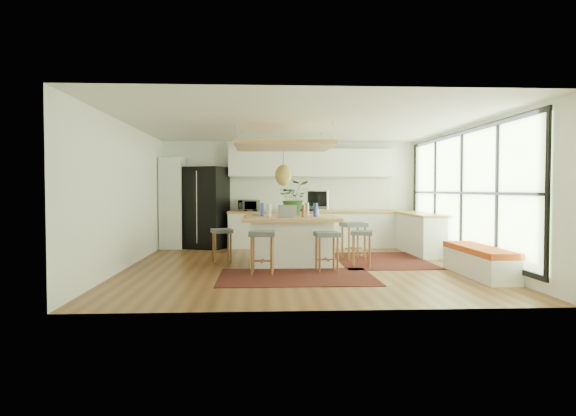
{
  "coord_description": "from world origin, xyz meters",
  "views": [
    {
      "loc": [
        -0.74,
        -9.53,
        1.46
      ],
      "look_at": [
        -0.2,
        0.5,
        1.1
      ],
      "focal_mm": 31.56,
      "sensor_mm": 36.0,
      "label": 1
    }
  ],
  "objects": [
    {
      "name": "right_counter_base",
      "position": [
        2.93,
        2.0,
        0.44
      ],
      "size": [
        0.6,
        2.5,
        0.88
      ],
      "primitive_type": "cube",
      "color": "white",
      "rests_on": "floor"
    },
    {
      "name": "stool_right_front",
      "position": [
        1.19,
        0.02,
        0.35
      ],
      "size": [
        0.48,
        0.48,
        0.68
      ],
      "primitive_type": null,
      "rotation": [
        0.0,
        0.0,
        1.34
      ],
      "color": "#484B4F",
      "rests_on": "floor"
    },
    {
      "name": "stool_near_left",
      "position": [
        -0.72,
        -0.83,
        0.35
      ],
      "size": [
        0.47,
        0.47,
        0.75
      ],
      "primitive_type": null,
      "rotation": [
        0.0,
        0.0,
        -0.07
      ],
      "color": "#484B4F",
      "rests_on": "floor"
    },
    {
      "name": "ceiling",
      "position": [
        0.0,
        0.0,
        2.7
      ],
      "size": [
        7.0,
        7.0,
        0.0
      ],
      "primitive_type": "plane",
      "rotation": [
        3.14,
        0.0,
        0.0
      ],
      "color": "white",
      "rests_on": "ground"
    },
    {
      "name": "island_bottle_5",
      "position": [
        0.34,
        0.4,
        1.03
      ],
      "size": [
        0.07,
        0.07,
        0.19
      ],
      "primitive_type": "cylinder",
      "color": "#2D36B6",
      "rests_on": "island"
    },
    {
      "name": "ceiling_panel",
      "position": [
        -0.3,
        0.4,
        2.05
      ],
      "size": [
        1.86,
        1.86,
        0.8
      ],
      "primitive_type": null,
      "color": "#AD753D",
      "rests_on": "ceiling"
    },
    {
      "name": "island_bowl",
      "position": [
        -0.81,
        0.84,
        0.96
      ],
      "size": [
        0.32,
        0.32,
        0.06
      ],
      "primitive_type": "imported",
      "rotation": [
        0.0,
        0.0,
        -0.38
      ],
      "color": "beige",
      "rests_on": "island"
    },
    {
      "name": "upper_cabinets",
      "position": [
        0.55,
        3.32,
        2.15
      ],
      "size": [
        4.2,
        0.34,
        0.7
      ],
      "primitive_type": "cube",
      "color": "white",
      "rests_on": "wall_back"
    },
    {
      "name": "microwave",
      "position": [
        -1.04,
        3.18,
        1.1
      ],
      "size": [
        0.53,
        0.32,
        0.35
      ],
      "primitive_type": "imported",
      "rotation": [
        0.0,
        0.0,
        -0.07
      ],
      "color": "#A5A5AA",
      "rests_on": "back_counter_top"
    },
    {
      "name": "island_bottle_3",
      "position": [
        0.19,
        0.55,
        1.03
      ],
      "size": [
        0.07,
        0.07,
        0.19
      ],
      "primitive_type": "cylinder",
      "color": "beige",
      "rests_on": "island"
    },
    {
      "name": "island_bottle_0",
      "position": [
        -0.71,
        0.6,
        1.03
      ],
      "size": [
        0.07,
        0.07,
        0.19
      ],
      "primitive_type": "cylinder",
      "color": "#2D36B6",
      "rests_on": "island"
    },
    {
      "name": "pantry",
      "position": [
        -2.95,
        3.18,
        1.12
      ],
      "size": [
        0.55,
        0.6,
        2.25
      ],
      "primitive_type": "cube",
      "color": "white",
      "rests_on": "floor"
    },
    {
      "name": "rug_right",
      "position": [
        1.75,
        0.75,
        0.01
      ],
      "size": [
        1.8,
        2.6,
        0.01
      ],
      "primitive_type": "cube",
      "color": "black",
      "rests_on": "floor"
    },
    {
      "name": "right_counter_top",
      "position": [
        2.93,
        2.0,
        0.9
      ],
      "size": [
        0.64,
        2.54,
        0.05
      ],
      "primitive_type": "cube",
      "color": "#AD753D",
      "rests_on": "right_counter_base"
    },
    {
      "name": "floor",
      "position": [
        0.0,
        0.0,
        0.0
      ],
      "size": [
        7.0,
        7.0,
        0.0
      ],
      "primitive_type": "plane",
      "color": "brown",
      "rests_on": "ground"
    },
    {
      "name": "window_wall",
      "position": [
        3.22,
        0.0,
        1.4
      ],
      "size": [
        0.1,
        6.2,
        2.6
      ],
      "primitive_type": null,
      "color": "black",
      "rests_on": "wall_right"
    },
    {
      "name": "backsplash",
      "position": [
        0.55,
        3.48,
        1.35
      ],
      "size": [
        4.2,
        0.02,
        0.8
      ],
      "primitive_type": "cube",
      "color": "white",
      "rests_on": "wall_back"
    },
    {
      "name": "wall_left",
      "position": [
        -3.25,
        0.0,
        1.35
      ],
      "size": [
        0.0,
        7.0,
        7.0
      ],
      "primitive_type": "plane",
      "rotation": [
        1.57,
        0.0,
        1.57
      ],
      "color": "white",
      "rests_on": "ground"
    },
    {
      "name": "fridge",
      "position": [
        -2.13,
        3.19,
        0.93
      ],
      "size": [
        1.23,
        1.11,
        2.03
      ],
      "primitive_type": null,
      "rotation": [
        0.0,
        0.0,
        -0.38
      ],
      "color": "black",
      "rests_on": "floor"
    },
    {
      "name": "wall_right",
      "position": [
        3.25,
        0.0,
        1.35
      ],
      "size": [
        0.0,
        7.0,
        7.0
      ],
      "primitive_type": "plane",
      "rotation": [
        1.57,
        0.0,
        -1.57
      ],
      "color": "white",
      "rests_on": "ground"
    },
    {
      "name": "island_bottle_2",
      "position": [
        0.09,
        0.2,
        1.03
      ],
      "size": [
        0.07,
        0.07,
        0.19
      ],
      "primitive_type": "cylinder",
      "color": "#984132",
      "rests_on": "island"
    },
    {
      "name": "stool_near_right",
      "position": [
        0.43,
        -0.61,
        0.35
      ],
      "size": [
        0.45,
        0.45,
        0.71
      ],
      "primitive_type": null,
      "rotation": [
        0.0,
        0.0,
        0.07
      ],
      "color": "#484B4F",
      "rests_on": "floor"
    },
    {
      "name": "range",
      "position": [
        0.3,
        3.18,
        0.5
      ],
      "size": [
        0.76,
        0.62,
        1.0
      ],
      "primitive_type": null,
      "color": "#A5A5AA",
      "rests_on": "floor"
    },
    {
      "name": "wall_front",
      "position": [
        0.0,
        -3.5,
        1.35
      ],
      "size": [
        6.5,
        0.0,
        6.5
      ],
      "primitive_type": "plane",
      "rotation": [
        -1.57,
        0.0,
        0.0
      ],
      "color": "white",
      "rests_on": "ground"
    },
    {
      "name": "back_counter_base",
      "position": [
        0.55,
        3.18,
        0.44
      ],
      "size": [
        4.2,
        0.6,
        0.88
      ],
      "primitive_type": "cube",
      "color": "white",
      "rests_on": "floor"
    },
    {
      "name": "wall_back",
      "position": [
        0.0,
        3.5,
        1.35
      ],
      "size": [
        6.5,
        0.0,
        6.5
      ],
      "primitive_type": "plane",
      "rotation": [
        1.57,
        0.0,
        0.0
      ],
      "color": "white",
      "rests_on": "ground"
    },
    {
      "name": "rug_near",
      "position": [
        -0.15,
        -1.14,
        0.01
      ],
      "size": [
        2.6,
        1.8,
        0.01
      ],
      "primitive_type": "cube",
      "color": "black",
      "rests_on": "floor"
    },
    {
      "name": "back_counter_top",
      "position": [
        0.55,
        3.18,
        0.9
      ],
      "size": [
        4.24,
        0.64,
        0.05
      ],
      "primitive_type": "cube",
      "color": "#AD753D",
      "rests_on": "back_counter_base"
    },
    {
      "name": "island",
      "position": [
        -0.16,
        0.5,
        0.47
      ],
      "size": [
        1.85,
        1.85,
        0.93
      ],
      "primitive_type": null,
      "color": "#AD753D",
      "rests_on": "floor"
    },
    {
      "name": "island_plant",
      "position": [
        -0.04,
        1.09,
        1.21
      ],
      "size": [
        0.71,
        0.77,
        0.56
      ],
      "primitive_type": "imported",
      "rotation": [
        0.0,
        0.0,
        0.09
      ],
      "color": "#1E4C19",
      "rests_on": "island"
    },
    {
      "name": "island_bottle_4",
      "position": [
        -0.36,
        0.75,
        1.03
      ],
      "size": [
        0.07,
        0.07,
        0.19
      ],
      "primitive_type": "cylinder",
      "color": "#46764D",
      "rests_on": "island"
    },
    {
      "name": "monitor",
      "position": [
        0.44,
        0.94,
        1.19
      ],
      "size": [
        0.53,
        0.55,
        0.53
      ],
      "primitive_type": null,
      "rotation": [
        0.0,
        0.0,
        -0.82
      ],
      "color": "#A5A5AA",
      "rests_on": "island"
    },
    {
      "name": "island_bottle_1",
      "position": [
        -0.56,
        0.35,
        1.03
      ],
      "size": [
        0.07,
        0.07,
        0.19
      ],
      "primitive_type": "cylinder",
      "color": "silver",
      "rests_on": "island"
    },
    {
      "name": "window_bench",
      "position": [
        2.95,
        -1.2,
        0.25
      ],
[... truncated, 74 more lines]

